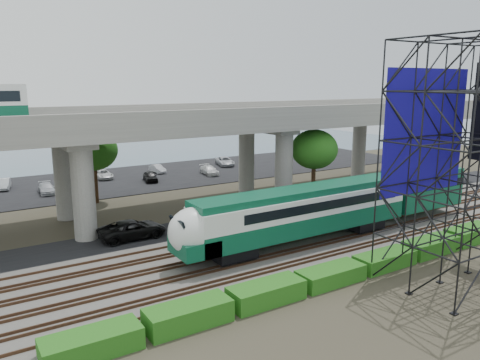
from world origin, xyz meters
TOP-DOWN VIEW (x-y plane):
  - ground at (0.00, 0.00)m, footprint 140.00×140.00m
  - ballast_bed at (0.00, 2.00)m, footprint 90.00×12.00m
  - service_road at (0.00, 10.50)m, footprint 90.00×5.00m
  - parking_lot at (0.00, 34.00)m, footprint 90.00×18.00m
  - harbor_water at (0.00, 56.00)m, footprint 140.00×40.00m
  - rail_tracks at (0.00, 2.00)m, footprint 90.00×9.52m
  - commuter_train at (6.15, 2.00)m, footprint 29.30×3.06m
  - overpass at (-1.40, 16.00)m, footprint 80.00×12.00m
  - scaffold_tower at (8.43, -7.98)m, footprint 9.36×6.36m
  - hedge_strip at (1.01, -4.30)m, footprint 34.60×1.80m
  - trees at (-4.67, 16.17)m, footprint 40.94×16.94m
  - suv at (-6.76, 10.58)m, footprint 5.46×2.54m
  - parked_cars at (1.01, 33.59)m, footprint 36.17×9.65m

SIDE VIEW (x-z plane):
  - ground at x=0.00m, z-range 0.00..0.00m
  - harbor_water at x=0.00m, z-range 0.00..0.03m
  - service_road at x=0.00m, z-range 0.00..0.08m
  - parking_lot at x=0.00m, z-range 0.00..0.08m
  - ballast_bed at x=0.00m, z-range 0.00..0.20m
  - rail_tracks at x=0.00m, z-range 0.20..0.36m
  - hedge_strip at x=1.01m, z-range -0.04..1.16m
  - parked_cars at x=1.01m, z-range 0.05..1.33m
  - suv at x=-6.76m, z-range 0.08..1.59m
  - commuter_train at x=6.15m, z-range 0.73..5.03m
  - trees at x=-4.67m, z-range 1.73..9.42m
  - scaffold_tower at x=8.43m, z-range -0.03..14.97m
  - overpass at x=-1.40m, z-range 2.01..14.41m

